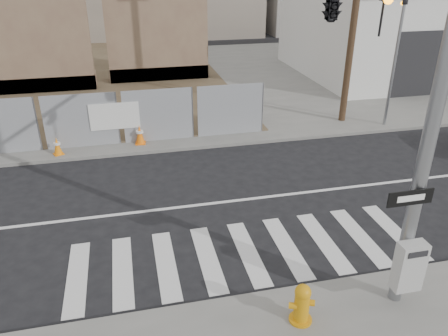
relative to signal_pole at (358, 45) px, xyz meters
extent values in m
plane|color=black|center=(-2.49, 2.05, -4.78)|extent=(100.00, 100.00, 0.00)
cube|color=slate|center=(-2.49, 16.05, -4.72)|extent=(50.00, 20.00, 0.12)
cylinder|color=gray|center=(0.01, -2.75, -1.16)|extent=(0.26, 0.26, 7.00)
cube|color=#B2B2AF|center=(-0.04, -3.03, -3.64)|extent=(0.55, 0.30, 1.05)
cube|color=black|center=(-0.24, -2.91, -2.16)|extent=(0.90, 0.03, 0.30)
cube|color=silver|center=(-0.24, -2.93, -2.16)|extent=(0.55, 0.01, 0.12)
imported|color=black|center=(0.01, -0.75, 0.79)|extent=(0.16, 0.20, 1.00)
imported|color=black|center=(0.01, 1.45, 0.79)|extent=(0.53, 2.48, 1.00)
cylinder|color=gray|center=(5.51, 6.65, -2.06)|extent=(0.12, 0.12, 5.20)
cube|color=brown|center=(-9.49, 15.05, -0.66)|extent=(6.00, 0.50, 8.00)
cube|color=brown|center=(-9.49, 15.45, -4.26)|extent=(6.00, 1.30, 0.80)
cube|color=brown|center=(-2.99, 16.05, -0.66)|extent=(5.50, 0.50, 8.00)
cube|color=brown|center=(-2.99, 16.45, -4.26)|extent=(5.50, 1.30, 0.80)
cube|color=silver|center=(11.51, 15.05, -2.26)|extent=(12.00, 10.00, 4.80)
cube|color=black|center=(9.51, 10.03, -3.06)|extent=(3.40, 0.06, 3.20)
cylinder|color=orange|center=(-2.14, -2.91, -4.64)|extent=(0.59, 0.59, 0.05)
cylinder|color=orange|center=(-2.14, -2.91, -4.32)|extent=(0.38, 0.38, 0.68)
sphere|color=orange|center=(-2.14, -2.91, -3.96)|extent=(0.32, 0.32, 0.32)
cylinder|color=orange|center=(-2.32, -2.91, -4.25)|extent=(0.19, 0.17, 0.12)
cylinder|color=orange|center=(-1.96, -2.91, -4.25)|extent=(0.19, 0.17, 0.12)
cube|color=orange|center=(-7.57, 6.50, -4.65)|extent=(0.44, 0.44, 0.03)
cone|color=orange|center=(-7.57, 6.50, -4.34)|extent=(0.39, 0.39, 0.64)
cylinder|color=silver|center=(-7.57, 6.50, -4.25)|extent=(0.25, 0.25, 0.07)
cube|color=orange|center=(-4.65, 6.85, -4.64)|extent=(0.40, 0.40, 0.03)
cone|color=orange|center=(-4.65, 6.85, -4.29)|extent=(0.36, 0.36, 0.74)
cylinder|color=silver|center=(-4.65, 6.85, -4.19)|extent=(0.28, 0.28, 0.08)
camera|label=1|loc=(-5.03, -8.76, 1.72)|focal=35.00mm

